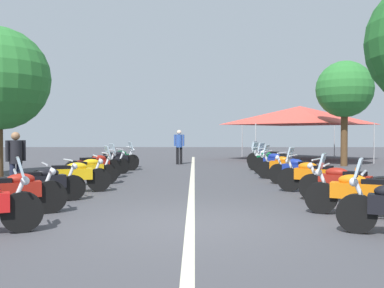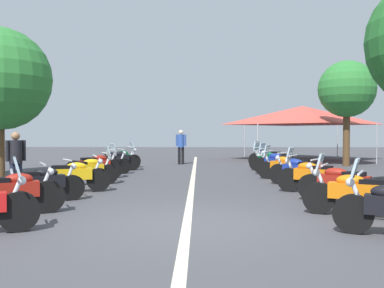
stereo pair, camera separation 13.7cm
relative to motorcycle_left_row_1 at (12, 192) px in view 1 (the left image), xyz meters
The scene contains 23 objects.
ground_plane 3.52m from the motorcycle_left_row_1, 100.78° to the right, with size 80.00×80.00×0.00m, color #424247.
lane_centre_stripe 6.51m from the motorcycle_left_row_1, 31.86° to the right, with size 28.57×0.16×0.01m, color beige.
motorcycle_left_row_1 is the anchor object (origin of this frame).
motorcycle_left_row_2 1.49m from the motorcycle_left_row_1, ahead, with size 1.31×1.84×0.98m.
motorcycle_left_row_3 3.13m from the motorcycle_left_row_1, ahead, with size 1.00×2.07×1.00m.
motorcycle_left_row_4 4.77m from the motorcycle_left_row_1, ahead, with size 1.10×1.86×1.20m.
motorcycle_left_row_5 6.42m from the motorcycle_left_row_1, ahead, with size 1.27×1.80×1.23m.
motorcycle_left_row_6 7.97m from the motorcycle_left_row_1, ahead, with size 1.25×1.78×0.99m.
motorcycle_left_row_7 9.55m from the motorcycle_left_row_1, ahead, with size 1.10×1.93×1.23m.
motorcycle_left_row_8 11.02m from the motorcycle_left_row_1, ahead, with size 1.11×1.91×0.98m.
motorcycle_right_row_1 6.67m from the motorcycle_left_row_1, 90.04° to the right, with size 1.12×1.99×1.20m.
motorcycle_right_row_2 7.08m from the motorcycle_left_row_1, 77.40° to the right, with size 1.31×1.85×1.00m.
motorcycle_right_row_3 7.35m from the motorcycle_left_row_1, 64.96° to the right, with size 1.15×1.80×1.22m.
motorcycle_right_row_4 8.19m from the motorcycle_left_row_1, 54.82° to the right, with size 1.33×1.73×1.00m.
motorcycle_right_row_5 9.15m from the motorcycle_left_row_1, 46.49° to the right, with size 1.24×1.92×1.19m.
motorcycle_right_row_6 10.34m from the motorcycle_left_row_1, 40.18° to the right, with size 1.41×1.84×1.22m.
motorcycle_right_row_7 11.59m from the motorcycle_left_row_1, 34.94° to the right, with size 1.41×1.73×1.20m.
motorcycle_right_row_8 12.97m from the motorcycle_left_row_1, 31.79° to the right, with size 1.34×1.83×1.23m.
traffic_cone_1 9.19m from the motorcycle_left_row_1, 62.93° to the right, with size 0.36×0.36×0.61m.
bystander_0 13.65m from the motorcycle_left_row_1, 11.51° to the right, with size 0.32×0.53×1.75m.
bystander_1 3.10m from the motorcycle_left_row_1, 21.78° to the left, with size 0.41×0.39×1.63m.
roadside_tree_1 16.60m from the motorcycle_left_row_1, 41.21° to the right, with size 2.71×2.71×5.07m.
event_tent 19.68m from the motorcycle_left_row_1, 30.00° to the right, with size 6.85×6.85×3.20m.
Camera 1 is at (-7.31, -0.08, 1.60)m, focal length 39.16 mm.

